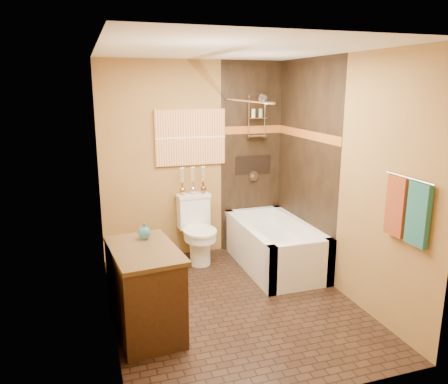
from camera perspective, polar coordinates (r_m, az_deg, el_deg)
name	(u,v)px	position (r m, az deg, el deg)	size (l,w,h in m)	color
floor	(233,303)	(4.66, 1.14, -14.24)	(3.00, 3.00, 0.00)	black
wall_left	(105,194)	(4.00, -15.25, -0.29)	(0.02, 3.00, 2.50)	#A27E3E
wall_right	(341,177)	(4.74, 15.05, 1.89)	(0.02, 3.00, 2.50)	#A27E3E
wall_back	(195,160)	(5.63, -3.83, 4.15)	(2.40, 0.02, 2.50)	#A27E3E
wall_front	(309,234)	(2.90, 11.07, -5.36)	(2.40, 0.02, 2.50)	#A27E3E
ceiling	(234,49)	(4.13, 1.31, 18.11)	(3.00, 3.00, 0.00)	silver
alcove_tile_back	(251,157)	(5.85, 3.59, 4.52)	(0.85, 0.01, 2.50)	black
alcove_tile_right	(306,165)	(5.37, 10.61, 3.47)	(0.01, 1.50, 2.50)	black
mosaic_band_back	(252,130)	(5.80, 3.68, 8.12)	(0.85, 0.01, 0.10)	#97471B
mosaic_band_right	(306,134)	(5.31, 10.69, 7.40)	(0.01, 1.50, 0.10)	#97471B
alcove_niche	(253,165)	(5.87, 3.83, 3.56)	(0.50, 0.01, 0.25)	black
shower_fixtures	(257,127)	(5.71, 4.30, 8.49)	(0.24, 0.33, 1.16)	silver
curtain_rod	(245,101)	(4.96, 2.81, 11.82)	(0.03, 0.03, 1.55)	silver
towel_bar	(409,178)	(3.85, 23.04, 1.64)	(0.02, 0.02, 0.55)	silver
towel_teal	(418,215)	(3.83, 24.04, -2.71)	(0.05, 0.22, 0.52)	#1B5A52
towel_rust	(396,206)	(4.02, 21.59, -1.74)	(0.05, 0.22, 0.52)	maroon
sunset_painting	(190,137)	(5.55, -4.40, 7.13)	(0.90, 0.04, 0.70)	#C75D2E
vanity_mirror	(107,172)	(3.69, -15.08, 2.56)	(0.01, 1.00, 0.90)	white
bathtub	(274,249)	(5.48, 6.53, -7.38)	(0.80, 1.50, 0.55)	white
toilet	(197,229)	(5.54, -3.51, -4.86)	(0.44, 0.64, 0.83)	white
vanity	(145,290)	(4.06, -10.30, -12.54)	(0.65, 0.96, 0.80)	black
teal_bottle	(144,231)	(4.10, -10.36, -5.04)	(0.12, 0.12, 0.19)	#276B75
bud_vases	(193,180)	(5.55, -4.09, 1.60)	(0.35, 0.07, 0.34)	#B79439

